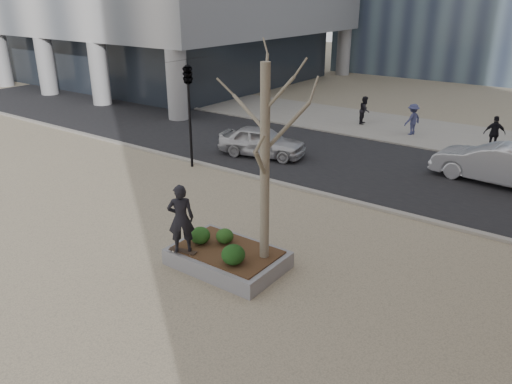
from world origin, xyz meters
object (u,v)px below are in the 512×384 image
Objects in this scene: planter at (228,258)px; police_car at (262,141)px; skateboard at (183,252)px; skateboarder at (181,218)px.

police_car is (-4.92, 8.55, 0.47)m from planter.
police_car is (-4.02, 9.34, 0.20)m from skateboard.
skateboard is 0.20× the size of police_car.
skateboarder is 10.20m from police_car.
planter is at bearing 177.85° from skateboarder.
police_car is at bearing 100.13° from skateboard.
police_car is at bearing -109.93° from skateboarder.
police_car reaches higher than planter.
skateboard is 10.17m from police_car.
skateboard is (-0.90, -0.79, 0.26)m from planter.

